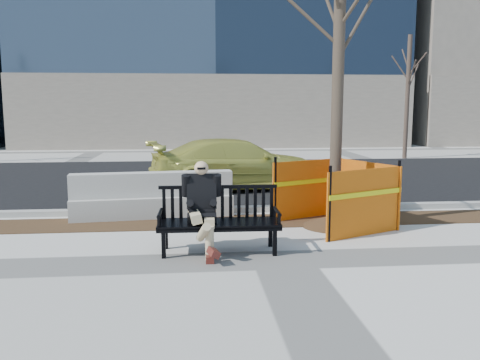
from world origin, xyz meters
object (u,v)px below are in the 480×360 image
object	(u,v)px
tree_fence	(334,226)
seated_man	(202,251)
bench	(219,252)
jersey_barrier_left	(153,217)
jersey_barrier_right	(332,212)
sedan	(237,189)

from	to	relation	value
tree_fence	seated_man	bearing A→B (deg)	-150.57
bench	tree_fence	bearing A→B (deg)	34.44
jersey_barrier_left	jersey_barrier_right	world-z (taller)	jersey_barrier_left
seated_man	tree_fence	distance (m)	3.02
tree_fence	jersey_barrier_left	bearing A→B (deg)	161.78
bench	jersey_barrier_right	size ratio (longest dim) A/B	0.75
jersey_barrier_right	bench	bearing A→B (deg)	-129.51
sedan	jersey_barrier_left	bearing A→B (deg)	136.32
bench	tree_fence	xyz separation A→B (m)	(2.35, 1.54, 0.00)
bench	sedan	world-z (taller)	sedan
bench	seated_man	bearing A→B (deg)	168.74
seated_man	sedan	world-z (taller)	seated_man
seated_man	sedan	size ratio (longest dim) A/B	0.30
sedan	jersey_barrier_right	size ratio (longest dim) A/B	1.83
seated_man	tree_fence	xyz separation A→B (m)	(2.63, 1.48, 0.00)
seated_man	tree_fence	size ratio (longest dim) A/B	0.22
seated_man	sedan	xyz separation A→B (m)	(1.14, 6.05, 0.00)
jersey_barrier_left	jersey_barrier_right	xyz separation A→B (m)	(3.96, 0.14, 0.00)
jersey_barrier_left	jersey_barrier_right	bearing A→B (deg)	-3.73
seated_man	jersey_barrier_left	distance (m)	2.85
sedan	jersey_barrier_right	distance (m)	3.73
seated_man	sedan	bearing A→B (deg)	80.57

